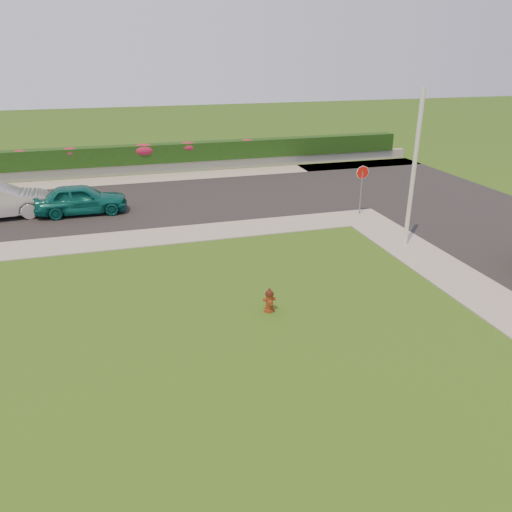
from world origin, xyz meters
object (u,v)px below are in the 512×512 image
object	(u,v)px
fire_hydrant	(269,300)
utility_pole	(414,171)
stop_sign	(362,179)
sedan_teal	(81,199)

from	to	relation	value
fire_hydrant	utility_pole	world-z (taller)	utility_pole
stop_sign	sedan_teal	bearing A→B (deg)	-173.71
fire_hydrant	stop_sign	world-z (taller)	stop_sign
utility_pole	sedan_teal	bearing A→B (deg)	147.77
utility_pole	fire_hydrant	bearing A→B (deg)	-151.87
fire_hydrant	stop_sign	bearing A→B (deg)	51.89
utility_pole	stop_sign	world-z (taller)	utility_pole
sedan_teal	utility_pole	xyz separation A→B (m)	(11.97, -7.55, 2.17)
utility_pole	stop_sign	size ratio (longest dim) A/B	2.56
sedan_teal	utility_pole	world-z (taller)	utility_pole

